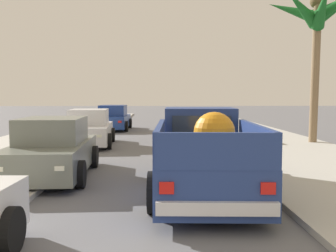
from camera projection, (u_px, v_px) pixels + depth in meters
The scene contains 10 objects.
sidewalk_left at pixel (19, 152), 14.34m from camera, with size 5.04×60.00×0.12m, color #B2AFA8.
sidewalk_right at pixel (285, 150), 14.66m from camera, with size 5.04×60.00×0.12m, color #B2AFA8.
curb_left at pixel (50, 152), 14.38m from camera, with size 0.16×60.00×0.10m, color silver.
curb_right at pixel (256, 151), 14.62m from camera, with size 0.16×60.00×0.10m, color silver.
pickup_truck at pixel (204, 156), 8.53m from camera, with size 2.40×5.30×1.80m.
car_left_near at pixel (210, 125), 18.46m from camera, with size 2.08×4.28×1.54m.
car_right_near at pixel (113, 118), 24.14m from camera, with size 2.10×4.29×1.54m.
car_left_mid at pixel (53, 150), 10.13m from camera, with size 2.14×4.31×1.54m.
car_right_mid at pixel (89, 129), 16.59m from camera, with size 2.20×4.33×1.54m.
palm_tree_right_fore at pixel (316, 17), 16.29m from camera, with size 3.60×4.04×6.42m.
Camera 1 is at (0.07, -2.40, 2.10)m, focal length 41.82 mm.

